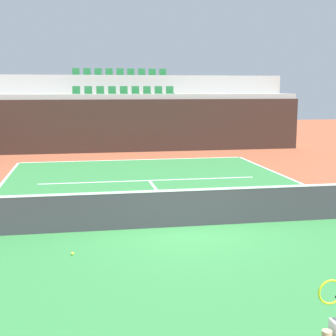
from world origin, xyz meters
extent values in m
plane|color=brown|center=(0.00, 0.00, 0.00)|extent=(80.00, 80.00, 0.00)
cube|color=#2D7238|center=(0.00, 0.00, 0.01)|extent=(11.00, 24.00, 0.01)
cube|color=white|center=(0.00, 11.95, 0.01)|extent=(11.00, 0.10, 0.00)
cube|color=white|center=(0.00, 6.40, 0.01)|extent=(8.26, 0.10, 0.00)
cube|color=white|center=(0.00, 3.20, 0.01)|extent=(0.10, 6.40, 0.00)
cube|color=black|center=(0.00, 15.14, 1.44)|extent=(19.85, 0.30, 2.89)
cube|color=#9E9E99|center=(0.00, 16.49, 1.59)|extent=(19.85, 2.40, 3.17)
cube|color=#9E9E99|center=(0.00, 18.89, 2.13)|extent=(19.85, 2.40, 4.27)
cube|color=#1E6633|center=(-2.69, 16.49, 3.19)|extent=(0.44, 0.44, 0.04)
cube|color=#1E6633|center=(-2.69, 16.69, 3.41)|extent=(0.44, 0.04, 0.40)
cube|color=#1E6633|center=(-2.02, 16.49, 3.19)|extent=(0.44, 0.44, 0.04)
cube|color=#1E6633|center=(-2.02, 16.69, 3.41)|extent=(0.44, 0.04, 0.40)
cube|color=#1E6633|center=(-1.34, 16.49, 3.19)|extent=(0.44, 0.44, 0.04)
cube|color=#1E6633|center=(-1.34, 16.69, 3.41)|extent=(0.44, 0.04, 0.40)
cube|color=#1E6633|center=(-0.67, 16.49, 3.19)|extent=(0.44, 0.44, 0.04)
cube|color=#1E6633|center=(-0.67, 16.69, 3.41)|extent=(0.44, 0.04, 0.40)
cube|color=#1E6633|center=(0.00, 16.49, 3.19)|extent=(0.44, 0.44, 0.04)
cube|color=#1E6633|center=(0.00, 16.69, 3.41)|extent=(0.44, 0.04, 0.40)
cube|color=#1E6633|center=(0.67, 16.49, 3.19)|extent=(0.44, 0.44, 0.04)
cube|color=#1E6633|center=(0.67, 16.69, 3.41)|extent=(0.44, 0.04, 0.40)
cube|color=#1E6633|center=(1.34, 16.49, 3.19)|extent=(0.44, 0.44, 0.04)
cube|color=#1E6633|center=(1.34, 16.69, 3.41)|extent=(0.44, 0.04, 0.40)
cube|color=#1E6633|center=(2.02, 16.49, 3.19)|extent=(0.44, 0.44, 0.04)
cube|color=#1E6633|center=(2.02, 16.69, 3.41)|extent=(0.44, 0.04, 0.40)
cube|color=#1E6633|center=(2.69, 16.49, 3.19)|extent=(0.44, 0.44, 0.04)
cube|color=#1E6633|center=(2.69, 16.69, 3.41)|extent=(0.44, 0.04, 0.40)
cube|color=#1E6633|center=(-2.69, 18.89, 4.29)|extent=(0.44, 0.44, 0.04)
cube|color=#1E6633|center=(-2.69, 19.09, 4.51)|extent=(0.44, 0.04, 0.40)
cube|color=#1E6633|center=(-2.02, 18.89, 4.29)|extent=(0.44, 0.44, 0.04)
cube|color=#1E6633|center=(-2.02, 19.09, 4.51)|extent=(0.44, 0.04, 0.40)
cube|color=#1E6633|center=(-1.34, 18.89, 4.29)|extent=(0.44, 0.44, 0.04)
cube|color=#1E6633|center=(-1.34, 19.09, 4.51)|extent=(0.44, 0.04, 0.40)
cube|color=#1E6633|center=(-0.67, 18.89, 4.29)|extent=(0.44, 0.44, 0.04)
cube|color=#1E6633|center=(-0.67, 19.09, 4.51)|extent=(0.44, 0.04, 0.40)
cube|color=#1E6633|center=(0.00, 18.89, 4.29)|extent=(0.44, 0.44, 0.04)
cube|color=#1E6633|center=(0.00, 19.09, 4.51)|extent=(0.44, 0.04, 0.40)
cube|color=#1E6633|center=(0.67, 18.89, 4.29)|extent=(0.44, 0.44, 0.04)
cube|color=#1E6633|center=(0.67, 19.09, 4.51)|extent=(0.44, 0.04, 0.40)
cube|color=#1E6633|center=(1.34, 18.89, 4.29)|extent=(0.44, 0.44, 0.04)
cube|color=#1E6633|center=(1.34, 19.09, 4.51)|extent=(0.44, 0.04, 0.40)
cube|color=#1E6633|center=(2.02, 18.89, 4.29)|extent=(0.44, 0.44, 0.04)
cube|color=#1E6633|center=(2.02, 19.09, 4.51)|extent=(0.44, 0.04, 0.40)
cube|color=#1E6633|center=(2.69, 18.89, 4.29)|extent=(0.44, 0.44, 0.04)
cube|color=#1E6633|center=(2.69, 19.09, 4.51)|extent=(0.44, 0.04, 0.40)
cube|color=#333338|center=(0.00, 0.00, 0.47)|extent=(10.90, 0.02, 0.92)
cube|color=white|center=(0.00, 0.00, 0.96)|extent=(10.90, 0.04, 0.05)
torus|color=#BFD819|center=(0.02, -7.25, 1.34)|extent=(0.28, 0.02, 0.28)
sphere|color=#CCE033|center=(-2.78, -1.70, 0.04)|extent=(0.07, 0.07, 0.07)
camera|label=1|loc=(-2.55, -11.79, 3.48)|focal=52.40mm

